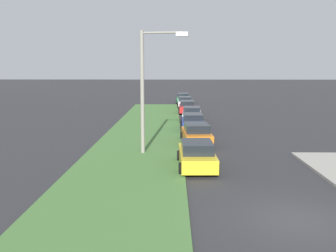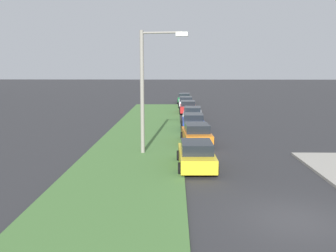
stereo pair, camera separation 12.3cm
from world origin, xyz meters
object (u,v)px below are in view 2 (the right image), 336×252
(parked_car_blue, at_px, (193,122))
(parked_car_orange, at_px, (197,134))
(streetlight, at_px, (148,83))
(parked_car_silver, at_px, (192,114))
(parked_car_green, at_px, (184,98))
(parked_car_red, at_px, (188,107))
(parked_car_white, at_px, (186,102))
(parked_car_yellow, at_px, (196,155))

(parked_car_blue, bearing_deg, parked_car_orange, -179.75)
(parked_car_blue, height_order, streetlight, streetlight)
(parked_car_silver, distance_m, parked_car_green, 19.31)
(parked_car_silver, relative_size, parked_car_red, 1.02)
(parked_car_green, bearing_deg, parked_car_silver, -176.36)
(parked_car_orange, xyz_separation_m, parked_car_red, (17.67, 0.04, 0.00))
(parked_car_red, distance_m, parked_car_green, 12.65)
(parked_car_orange, relative_size, streetlight, 0.59)
(parked_car_red, bearing_deg, parked_car_white, 1.35)
(parked_car_green, bearing_deg, parked_car_white, -177.04)
(parked_car_yellow, distance_m, parked_car_green, 36.58)
(streetlight, bearing_deg, parked_car_silver, -13.24)
(parked_car_silver, xyz_separation_m, parked_car_green, (19.31, 0.38, 0.00))
(parked_car_red, relative_size, parked_car_white, 1.00)
(parked_car_yellow, height_order, parked_car_green, same)
(parked_car_orange, height_order, parked_car_blue, same)
(parked_car_white, relative_size, parked_car_green, 0.99)
(parked_car_silver, relative_size, parked_car_white, 1.02)
(parked_car_green, bearing_deg, parked_car_orange, -177.14)
(parked_car_yellow, distance_m, parked_car_white, 29.94)
(parked_car_silver, height_order, parked_car_green, same)
(parked_car_red, xyz_separation_m, parked_car_green, (12.64, 0.14, 0.00))
(parked_car_red, relative_size, streetlight, 0.58)
(parked_car_orange, height_order, parked_car_green, same)
(parked_car_orange, bearing_deg, parked_car_white, -2.91)
(parked_car_orange, height_order, parked_car_white, same)
(parked_car_yellow, relative_size, parked_car_white, 1.01)
(parked_car_silver, xyz_separation_m, parked_car_white, (12.67, 0.33, 0.00))
(parked_car_red, relative_size, parked_car_green, 0.99)
(parked_car_blue, distance_m, parked_car_silver, 5.45)
(parked_car_yellow, xyz_separation_m, streetlight, (3.04, 2.79, 3.67))
(parked_car_yellow, xyz_separation_m, parked_car_silver, (17.27, -0.56, 0.00))
(parked_car_yellow, height_order, parked_car_red, same)
(parked_car_red, bearing_deg, parked_car_green, 1.12)
(parked_car_blue, bearing_deg, parked_car_yellow, 178.61)
(parked_car_green, bearing_deg, parked_car_yellow, -177.76)
(parked_car_green, height_order, streetlight, streetlight)
(parked_car_red, bearing_deg, parked_car_yellow, 179.70)
(parked_car_yellow, height_order, streetlight, streetlight)
(parked_car_green, xyz_separation_m, streetlight, (-33.54, 2.97, 3.67))
(streetlight, bearing_deg, parked_car_white, -6.40)
(parked_car_blue, relative_size, parked_car_white, 1.00)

